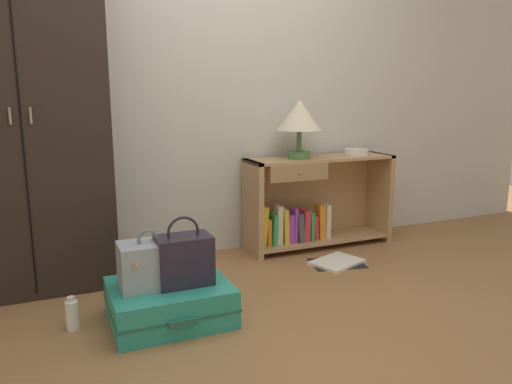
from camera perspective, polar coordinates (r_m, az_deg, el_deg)
name	(u,v)px	position (r m, az deg, el deg)	size (l,w,h in m)	color
ground_plane	(293,338)	(2.51, 4.29, -16.60)	(9.00, 9.00, 0.00)	olive
back_wall	(197,76)	(3.61, -6.84, 13.28)	(6.40, 0.10, 2.60)	beige
wardrobe	(22,114)	(3.16, -25.57, 8.18)	(0.94, 0.47, 2.12)	black
bookshelf	(312,204)	(3.83, 6.51, -1.40)	(1.17, 0.34, 0.70)	tan
table_lamp	(299,117)	(3.65, 5.07, 8.63)	(0.33, 0.33, 0.43)	#4C7542
bowl	(356,152)	(3.94, 11.59, 4.58)	(0.19, 0.19, 0.05)	silver
suitcase_large	(170,302)	(2.68, -9.97, -12.48)	(0.62, 0.52, 0.20)	teal
train_case	(149,264)	(2.59, -12.35, -8.22)	(0.30, 0.22, 0.31)	#8E99A3
handbag	(184,259)	(2.59, -8.37, -7.73)	(0.28, 0.18, 0.36)	#231E2D
bottle	(72,314)	(2.72, -20.59, -13.16)	(0.06, 0.06, 0.18)	white
open_book_on_floor	(337,262)	(3.54, 9.38, -8.06)	(0.42, 0.36, 0.02)	white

